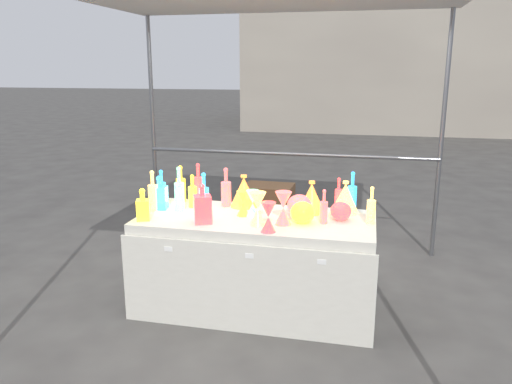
% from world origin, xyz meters
% --- Properties ---
extents(ground, '(80.00, 80.00, 0.00)m').
position_xyz_m(ground, '(0.00, 0.00, 0.00)').
color(ground, '#5C5955').
rests_on(ground, ground).
extents(display_table, '(1.84, 0.83, 0.75)m').
position_xyz_m(display_table, '(0.00, -0.01, 0.37)').
color(display_table, silver).
rests_on(display_table, ground).
extents(background_building, '(14.00, 6.00, 6.00)m').
position_xyz_m(background_building, '(4.00, 14.00, 3.00)').
color(background_building, '#B3A895').
rests_on(background_building, ground).
extents(cardboard_box_closed, '(0.61, 0.45, 0.44)m').
position_xyz_m(cardboard_box_closed, '(-0.38, 2.39, 0.22)').
color(cardboard_box_closed, '#9C6B46').
rests_on(cardboard_box_closed, ground).
extents(cardboard_box_flat, '(0.74, 0.55, 0.06)m').
position_xyz_m(cardboard_box_flat, '(0.02, 1.86, 0.03)').
color(cardboard_box_flat, '#9C6B46').
rests_on(cardboard_box_flat, ground).
extents(bottle_0, '(0.10, 0.10, 0.31)m').
position_xyz_m(bottle_0, '(-0.74, 0.33, 0.91)').
color(bottle_0, '#E35015').
rests_on(bottle_0, display_table).
extents(bottle_1, '(0.09, 0.09, 0.30)m').
position_xyz_m(bottle_1, '(-0.85, 0.19, 0.90)').
color(bottle_1, green).
rests_on(bottle_1, display_table).
extents(bottle_2, '(0.08, 0.08, 0.33)m').
position_xyz_m(bottle_2, '(-0.58, 0.35, 0.92)').
color(bottle_2, orange).
rests_on(bottle_2, display_table).
extents(bottle_3, '(0.11, 0.11, 0.33)m').
position_xyz_m(bottle_3, '(-0.31, 0.26, 0.91)').
color(bottle_3, '#261CA4').
rests_on(bottle_3, display_table).
extents(bottle_4, '(0.09, 0.09, 0.33)m').
position_xyz_m(bottle_4, '(-0.85, 0.01, 0.91)').
color(bottle_4, '#179180').
rests_on(bottle_4, display_table).
extents(bottle_5, '(0.10, 0.10, 0.36)m').
position_xyz_m(bottle_5, '(-0.63, 0.04, 0.93)').
color(bottle_5, '#BE268A').
rests_on(bottle_5, display_table).
extents(bottle_6, '(0.09, 0.09, 0.27)m').
position_xyz_m(bottle_6, '(-0.57, 0.17, 0.89)').
color(bottle_6, '#E35015').
rests_on(bottle_6, display_table).
extents(bottle_7, '(0.10, 0.10, 0.33)m').
position_xyz_m(bottle_7, '(-0.42, 0.00, 0.92)').
color(bottle_7, green).
rests_on(bottle_7, display_table).
extents(decanter_0, '(0.12, 0.12, 0.25)m').
position_xyz_m(decanter_0, '(-0.81, -0.26, 0.87)').
color(decanter_0, '#E35015').
rests_on(decanter_0, display_table).
extents(decanter_1, '(0.17, 0.17, 0.30)m').
position_xyz_m(decanter_1, '(-0.35, -0.22, 0.90)').
color(decanter_1, orange).
rests_on(decanter_1, display_table).
extents(decanter_2, '(0.13, 0.13, 0.28)m').
position_xyz_m(decanter_2, '(-0.81, 0.05, 0.89)').
color(decanter_2, green).
rests_on(decanter_2, display_table).
extents(hourglass_0, '(0.11, 0.11, 0.21)m').
position_xyz_m(hourglass_0, '(0.16, -0.32, 0.86)').
color(hourglass_0, orange).
rests_on(hourglass_0, display_table).
extents(hourglass_1, '(0.13, 0.13, 0.25)m').
position_xyz_m(hourglass_1, '(0.23, -0.13, 0.87)').
color(hourglass_1, '#261CA4').
rests_on(hourglass_1, display_table).
extents(hourglass_2, '(0.16, 0.16, 0.25)m').
position_xyz_m(hourglass_2, '(0.05, -0.18, 0.87)').
color(hourglass_2, '#179180').
rests_on(hourglass_2, display_table).
extents(hourglass_3, '(0.11, 0.11, 0.21)m').
position_xyz_m(hourglass_3, '(-0.03, 0.02, 0.85)').
color(hourglass_3, '#BE268A').
rests_on(hourglass_3, display_table).
extents(hourglass_4, '(0.12, 0.12, 0.20)m').
position_xyz_m(hourglass_4, '(-0.11, 0.02, 0.85)').
color(hourglass_4, '#E35015').
rests_on(hourglass_4, display_table).
extents(globe_0, '(0.22, 0.22, 0.14)m').
position_xyz_m(globe_0, '(0.37, -0.07, 0.82)').
color(globe_0, '#E35015').
rests_on(globe_0, display_table).
extents(globe_2, '(0.18, 0.18, 0.13)m').
position_xyz_m(globe_2, '(0.64, 0.06, 0.81)').
color(globe_2, orange).
rests_on(globe_2, display_table).
extents(globe_3, '(0.20, 0.20, 0.15)m').
position_xyz_m(globe_3, '(0.32, 0.09, 0.83)').
color(globe_3, '#261CA4').
rests_on(globe_3, display_table).
extents(lampshade_0, '(0.26, 0.26, 0.27)m').
position_xyz_m(lampshade_0, '(-0.17, 0.28, 0.88)').
color(lampshade_0, yellow).
rests_on(lampshade_0, display_table).
extents(lampshade_1, '(0.27, 0.27, 0.25)m').
position_xyz_m(lampshade_1, '(0.40, 0.23, 0.88)').
color(lampshade_1, yellow).
rests_on(lampshade_1, display_table).
extents(lampshade_3, '(0.28, 0.28, 0.26)m').
position_xyz_m(lampshade_3, '(0.66, 0.28, 0.88)').
color(lampshade_3, '#179180').
rests_on(lampshade_3, display_table).
extents(bottle_8, '(0.09, 0.09, 0.33)m').
position_xyz_m(bottle_8, '(0.71, 0.32, 0.91)').
color(bottle_8, green).
rests_on(bottle_8, display_table).
extents(bottle_9, '(0.07, 0.07, 0.26)m').
position_xyz_m(bottle_9, '(0.60, 0.36, 0.88)').
color(bottle_9, orange).
rests_on(bottle_9, display_table).
extents(bottle_10, '(0.07, 0.07, 0.26)m').
position_xyz_m(bottle_10, '(0.52, -0.04, 0.88)').
color(bottle_10, '#261CA4').
rests_on(bottle_10, display_table).
extents(bottle_11, '(0.07, 0.07, 0.28)m').
position_xyz_m(bottle_11, '(0.86, 0.02, 0.89)').
color(bottle_11, '#179180').
rests_on(bottle_11, display_table).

